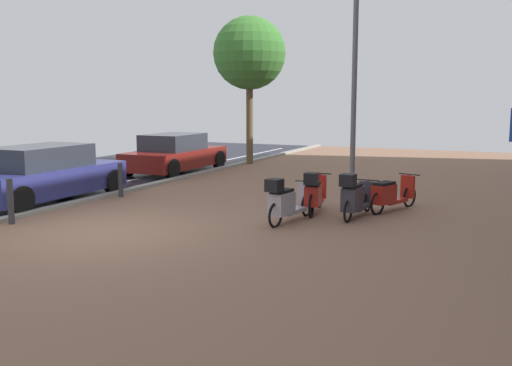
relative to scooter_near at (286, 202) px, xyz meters
The scene contains 11 objects.
ground 2.60m from the scooter_near, 123.08° to the right, with size 21.00×40.00×0.13m.
scooter_near is the anchor object (origin of this frame).
scooter_mid 2.61m from the scooter_near, 51.67° to the left, with size 0.84×1.73×0.78m.
scooter_far 1.49m from the scooter_near, 41.76° to the left, with size 0.52×1.78×0.99m.
scooter_extra 1.14m from the scooter_near, 79.67° to the left, with size 0.62×1.72×0.96m.
parked_car_near 6.20m from the scooter_near, behind, with size 1.78×4.13×1.33m.
parked_car_far 8.61m from the scooter_near, 136.61° to the left, with size 1.83×4.04×1.27m.
lamp_post 5.52m from the scooter_near, 89.74° to the left, with size 0.20×0.52×5.51m.
street_tree 11.08m from the scooter_near, 118.80° to the left, with size 2.65×2.65×5.37m.
bollard_near 5.39m from the scooter_near, 154.77° to the right, with size 0.12×0.12×0.90m.
bollard_far 5.01m from the scooter_near, 166.46° to the left, with size 0.12×0.12×0.85m.
Camera 1 is at (6.95, -8.47, 2.47)m, focal length 41.26 mm.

